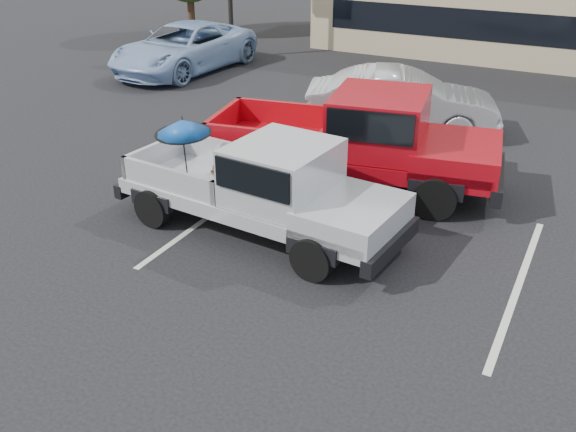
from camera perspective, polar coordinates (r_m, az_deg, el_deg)
name	(u,v)px	position (r m, az deg, el deg)	size (l,w,h in m)	color
ground	(303,299)	(10.38, 1.39, -7.43)	(90.00, 90.00, 0.00)	black
stripe_left	(215,212)	(13.19, -6.52, 0.34)	(0.12, 5.00, 0.01)	silver
stripe_right	(518,286)	(11.38, 19.79, -5.85)	(0.12, 5.00, 0.01)	silver
silver_pickup	(271,184)	(11.80, -1.50, 2.84)	(5.85, 2.52, 2.06)	black
red_pickup	(369,137)	(13.89, 7.20, 6.95)	(6.82, 3.33, 2.15)	black
silver_sedan	(402,102)	(17.70, 10.10, 9.95)	(1.78, 5.09, 1.68)	#B0B3B8
blue_suv	(184,48)	(24.28, -9.24, 14.54)	(2.79, 6.05, 1.68)	#95B4DE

